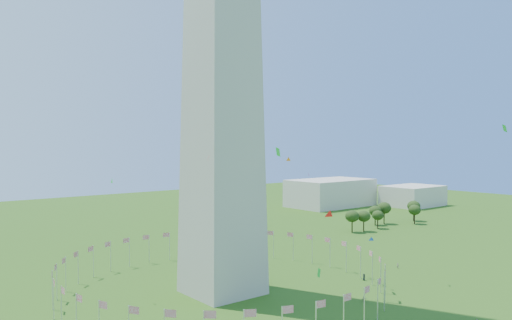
% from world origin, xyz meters
% --- Properties ---
extents(flag_ring, '(80.24, 80.24, 9.00)m').
position_xyz_m(flag_ring, '(-0.00, 50.00, 4.50)').
color(flag_ring, silver).
rests_on(flag_ring, ground).
extents(gov_building_east_a, '(50.00, 30.00, 16.00)m').
position_xyz_m(gov_building_east_a, '(150.00, 150.00, 8.00)').
color(gov_building_east_a, beige).
rests_on(gov_building_east_a, ground).
extents(gov_building_east_b, '(35.00, 25.00, 12.00)m').
position_xyz_m(gov_building_east_b, '(190.00, 120.00, 6.00)').
color(gov_building_east_b, beige).
rests_on(gov_building_east_b, ground).
extents(kites_aloft, '(110.27, 79.13, 34.04)m').
position_xyz_m(kites_aloft, '(12.45, 24.63, 21.96)').
color(kites_aloft, red).
rests_on(kites_aloft, ground).
extents(tree_line_east, '(53.21, 15.11, 10.05)m').
position_xyz_m(tree_line_east, '(115.64, 85.48, 4.59)').
color(tree_line_east, '#2D4B19').
rests_on(tree_line_east, ground).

